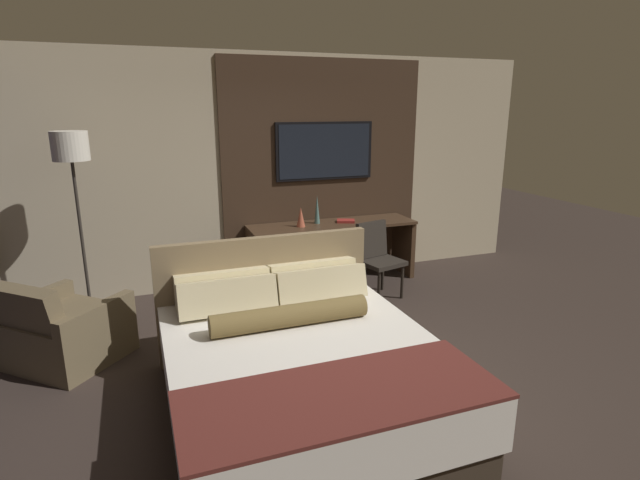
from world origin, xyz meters
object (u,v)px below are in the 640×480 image
Objects in this scene: tv at (325,151)px; desk_chair at (377,253)px; floor_lamp at (72,163)px; vase_short at (301,217)px; bed at (300,367)px; vase_tall at (317,209)px; desk at (331,240)px; book at (346,221)px; armchair_by_window at (64,332)px.

tv reaches higher than desk_chair.
floor_lamp is 8.14× the size of vase_short.
bed is 3.32m from tv.
vase_tall is 0.27m from vase_short.
desk is at bearing 9.59° from vase_short.
desk_chair is 3.37× the size of book.
desk is 1.81× the size of armchair_by_window.
bed is at bearing -144.17° from desk_chair.
tv is 0.74m from vase_tall.
armchair_by_window is at bearing -158.83° from desk.
tv is 3.56× the size of vase_tall.
desk_chair reaches higher than book.
tv is at bearing 49.23° from vase_tall.
floor_lamp is (-2.82, -0.55, 0.02)m from tv.
bed is 2.85m from desk.
floor_lamp is at bearing -173.61° from desk.
floor_lamp is (0.15, 0.83, 1.38)m from armchair_by_window.
bed is 1.72× the size of tv.
desk_chair is 2.45× the size of vase_tall.
vase_short is at bearing -170.41° from desk.
book is at bearing 2.84° from vase_short.
armchair_by_window is 3.38m from book.
book is at bearing -56.70° from tv.
book is (0.18, -0.28, -0.86)m from tv.
tv reaches higher than book.
vase_short is (2.39, 0.24, -0.77)m from floor_lamp.
floor_lamp is (-1.56, 2.24, 1.31)m from bed.
bed is 2.21m from armchair_by_window.
tv reaches higher than armchair_by_window.
vase_tall is (-0.18, 0.03, 0.41)m from desk.
floor_lamp is 3.14m from book.
vase_tall is at bearing 67.28° from bed.
armchair_by_window is at bearing -157.15° from vase_tall.
floor_lamp is 5.45× the size of vase_tall.
desk_chair is 3.32m from armchair_by_window.
bed reaches higher than armchair_by_window.
book is at bearing -12.99° from desk.
bed is 2.45m from desk_chair.
desk is 5.88× the size of vase_tall.
vase_tall is at bearing 21.63° from vase_short.
desk_chair is 3.65× the size of vase_short.
bed reaches higher than desk_chair.
floor_lamp reaches higher than vase_tall.
tv is 5.31× the size of vase_short.
bed reaches higher than book.
tv is 4.90× the size of book.
vase_tall is at bearing -130.77° from tv.
vase_short reaches higher than armchair_by_window.
book is at bearing 5.22° from floor_lamp.
floor_lamp is at bearing -168.96° from tv.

